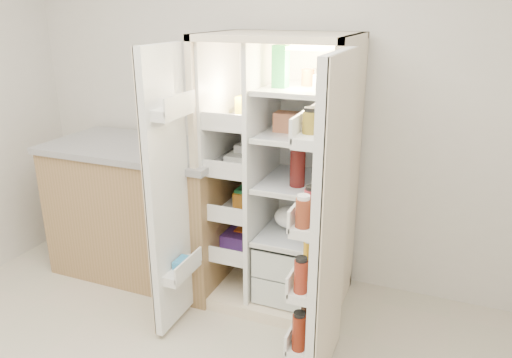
% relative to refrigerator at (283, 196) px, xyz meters
% --- Properties ---
extents(wall_back, '(4.00, 0.02, 2.70)m').
position_rel_refrigerator_xyz_m(wall_back, '(-0.19, 0.35, 0.60)').
color(wall_back, silver).
rests_on(wall_back, floor).
extents(refrigerator, '(0.92, 0.70, 1.80)m').
position_rel_refrigerator_xyz_m(refrigerator, '(0.00, 0.00, 0.00)').
color(refrigerator, beige).
rests_on(refrigerator, floor).
extents(freezer_door, '(0.15, 0.40, 1.72)m').
position_rel_refrigerator_xyz_m(freezer_door, '(-0.51, -0.60, 0.15)').
color(freezer_door, silver).
rests_on(freezer_door, floor).
extents(fridge_door, '(0.17, 0.58, 1.72)m').
position_rel_refrigerator_xyz_m(fridge_door, '(0.47, -0.70, 0.13)').
color(fridge_door, silver).
rests_on(fridge_door, floor).
extents(kitchen_counter, '(1.39, 0.74, 1.01)m').
position_rel_refrigerator_xyz_m(kitchen_counter, '(-1.07, -0.07, -0.24)').
color(kitchen_counter, '#927049').
rests_on(kitchen_counter, floor).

